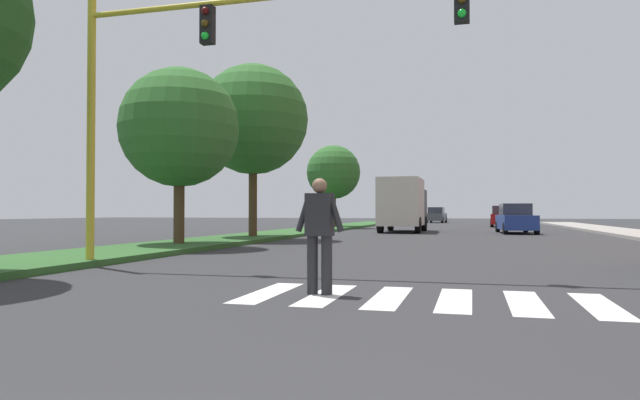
% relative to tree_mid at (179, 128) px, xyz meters
% --- Properties ---
extents(ground_plane, '(140.00, 140.00, 0.00)m').
position_rel_tree_mid_xyz_m(ground_plane, '(8.76, 14.14, -4.00)').
color(ground_plane, '#2D2D30').
extents(crosswalk, '(4.95, 2.20, 0.01)m').
position_rel_tree_mid_xyz_m(crosswalk, '(8.76, -9.09, -4.00)').
color(crosswalk, silver).
rests_on(crosswalk, ground_plane).
extents(median_strip, '(3.16, 64.00, 0.15)m').
position_rel_tree_mid_xyz_m(median_strip, '(0.03, 12.14, -3.93)').
color(median_strip, '#2D5B28').
rests_on(median_strip, ground_plane).
extents(tree_mid, '(3.98, 3.98, 5.86)m').
position_rel_tree_mid_xyz_m(tree_mid, '(0.00, 0.00, 0.00)').
color(tree_mid, '#4C3823').
rests_on(tree_mid, median_strip).
extents(tree_far, '(4.72, 4.72, 7.36)m').
position_rel_tree_mid_xyz_m(tree_far, '(0.38, 5.64, 1.13)').
color(tree_far, '#4C3823').
rests_on(tree_far, median_strip).
extents(tree_distant, '(3.89, 3.89, 5.85)m').
position_rel_tree_mid_xyz_m(tree_distant, '(-0.25, 22.81, 0.04)').
color(tree_distant, '#4C3823').
rests_on(tree_distant, median_strip).
extents(traffic_light_gantry, '(9.47, 0.30, 6.00)m').
position_rel_tree_mid_xyz_m(traffic_light_gantry, '(4.12, -6.28, 0.38)').
color(traffic_light_gantry, gold).
rests_on(traffic_light_gantry, median_strip).
extents(pedestrian_performer, '(0.75, 0.27, 1.69)m').
position_rel_tree_mid_xyz_m(pedestrian_performer, '(7.29, -9.06, -3.07)').
color(pedestrian_performer, '#262628').
rests_on(pedestrian_performer, ground_plane).
extents(sedan_midblock, '(2.04, 4.68, 1.64)m').
position_rel_tree_mid_xyz_m(sedan_midblock, '(11.77, 16.06, -3.24)').
color(sedan_midblock, navy).
rests_on(sedan_midblock, ground_plane).
extents(sedan_distant, '(1.99, 4.12, 1.66)m').
position_rel_tree_mid_xyz_m(sedan_distant, '(11.76, 29.77, -3.23)').
color(sedan_distant, maroon).
rests_on(sedan_distant, ground_plane).
extents(sedan_far_horizon, '(2.07, 4.43, 1.66)m').
position_rel_tree_mid_xyz_m(sedan_far_horizon, '(5.73, 45.06, -3.23)').
color(sedan_far_horizon, '#474C51').
rests_on(sedan_far_horizon, ground_plane).
extents(truck_box_delivery, '(2.40, 6.20, 3.10)m').
position_rel_tree_mid_xyz_m(truck_box_delivery, '(5.50, 16.55, -2.37)').
color(truck_box_delivery, black).
rests_on(truck_box_delivery, ground_plane).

